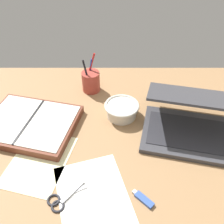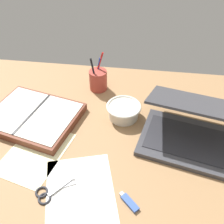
# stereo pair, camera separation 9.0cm
# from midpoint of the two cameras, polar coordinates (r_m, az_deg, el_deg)

# --- Properties ---
(desk_top) EXTENTS (1.40, 1.00, 0.02)m
(desk_top) POSITION_cam_midpoint_polar(r_m,az_deg,el_deg) (0.89, -2.56, -7.75)
(desk_top) COLOR #936D47
(desk_top) RESTS_ON ground
(laptop) EXTENTS (0.37, 0.36, 0.17)m
(laptop) POSITION_cam_midpoint_polar(r_m,az_deg,el_deg) (0.92, 14.36, -2.09)
(laptop) COLOR #38383D
(laptop) RESTS_ON desk_top
(bowl) EXTENTS (0.13, 0.13, 0.06)m
(bowl) POSITION_cam_midpoint_polar(r_m,az_deg,el_deg) (0.96, -0.43, 0.44)
(bowl) COLOR silver
(bowl) RESTS_ON desk_top
(pen_cup) EXTENTS (0.08, 0.08, 0.17)m
(pen_cup) POSITION_cam_midpoint_polar(r_m,az_deg,el_deg) (1.10, -7.21, 6.95)
(pen_cup) COLOR #9E382D
(pen_cup) RESTS_ON desk_top
(planner) EXTENTS (0.38, 0.33, 0.03)m
(planner) POSITION_cam_midpoint_polar(r_m,az_deg,el_deg) (0.99, -20.64, -2.67)
(planner) COLOR brown
(planner) RESTS_ON desk_top
(scissors) EXTENTS (0.11, 0.10, 0.01)m
(scissors) POSITION_cam_midpoint_polar(r_m,az_deg,el_deg) (0.78, -15.31, -19.10)
(scissors) COLOR #B7B7BC
(scissors) RESTS_ON desk_top
(paper_sheet_front) EXTENTS (0.27, 0.32, 0.00)m
(paper_sheet_front) POSITION_cam_midpoint_polar(r_m,az_deg,el_deg) (0.77, -7.74, -19.19)
(paper_sheet_front) COLOR white
(paper_sheet_front) RESTS_ON desk_top
(paper_sheet_beside_planner) EXTENTS (0.23, 0.28, 0.00)m
(paper_sheet_beside_planner) POSITION_cam_midpoint_polar(r_m,az_deg,el_deg) (0.88, -19.09, -10.61)
(paper_sheet_beside_planner) COLOR #F4EFB2
(paper_sheet_beside_planner) RESTS_ON desk_top
(usb_drive) EXTENTS (0.06, 0.06, 0.01)m
(usb_drive) POSITION_cam_midpoint_polar(r_m,az_deg,el_deg) (0.76, 3.68, -19.48)
(usb_drive) COLOR #33519E
(usb_drive) RESTS_ON desk_top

